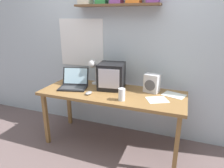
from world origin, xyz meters
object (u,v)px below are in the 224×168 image
(corner_desk, at_px, (112,97))
(computer_mouse, at_px, (89,93))
(space_heater, at_px, (152,83))
(open_notebook, at_px, (174,95))
(desk_lamp, at_px, (93,67))
(laptop, at_px, (74,83))
(juice_glass, at_px, (122,95))
(loose_paper_near_laptop, at_px, (157,100))
(crt_monitor, at_px, (112,76))

(corner_desk, height_order, computer_mouse, computer_mouse)
(space_heater, xyz_separation_m, open_notebook, (0.26, -0.02, -0.11))
(desk_lamp, bearing_deg, open_notebook, 14.30)
(computer_mouse, bearing_deg, laptop, 150.35)
(laptop, distance_m, juice_glass, 0.72)
(space_heater, height_order, open_notebook, space_heater)
(corner_desk, distance_m, space_heater, 0.50)
(open_notebook, bearing_deg, corner_desk, -167.78)
(space_heater, height_order, loose_paper_near_laptop, space_heater)
(corner_desk, bearing_deg, crt_monitor, 112.90)
(laptop, height_order, open_notebook, laptop)
(corner_desk, bearing_deg, laptop, -179.87)
(juice_glass, distance_m, open_notebook, 0.63)
(desk_lamp, height_order, space_heater, desk_lamp)
(loose_paper_near_laptop, height_order, open_notebook, same)
(crt_monitor, bearing_deg, loose_paper_near_laptop, -24.90)
(corner_desk, distance_m, juice_glass, 0.30)
(desk_lamp, bearing_deg, crt_monitor, 4.73)
(desk_lamp, relative_size, space_heater, 1.56)
(space_heater, bearing_deg, loose_paper_near_laptop, -52.08)
(laptop, relative_size, loose_paper_near_laptop, 1.44)
(space_heater, bearing_deg, corner_desk, -145.00)
(open_notebook, bearing_deg, crt_monitor, -177.63)
(computer_mouse, relative_size, loose_paper_near_laptop, 0.41)
(juice_glass, bearing_deg, loose_paper_near_laptop, 21.56)
(corner_desk, bearing_deg, juice_glass, -47.19)
(laptop, relative_size, open_notebook, 1.39)
(laptop, bearing_deg, open_notebook, -6.73)
(laptop, bearing_deg, loose_paper_near_laptop, -16.99)
(corner_desk, height_order, space_heater, space_heater)
(computer_mouse, bearing_deg, corner_desk, 36.05)
(open_notebook, bearing_deg, desk_lamp, 178.84)
(corner_desk, relative_size, open_notebook, 5.99)
(laptop, bearing_deg, corner_desk, -13.78)
(laptop, relative_size, space_heater, 1.84)
(juice_glass, bearing_deg, desk_lamp, 143.86)
(open_notebook, bearing_deg, computer_mouse, -161.15)
(computer_mouse, bearing_deg, loose_paper_near_laptop, 7.91)
(corner_desk, height_order, loose_paper_near_laptop, loose_paper_near_laptop)
(desk_lamp, bearing_deg, loose_paper_near_laptop, 0.55)
(corner_desk, distance_m, laptop, 0.53)
(juice_glass, height_order, loose_paper_near_laptop, juice_glass)
(laptop, relative_size, computer_mouse, 3.53)
(computer_mouse, height_order, loose_paper_near_laptop, computer_mouse)
(crt_monitor, bearing_deg, desk_lamp, 161.15)
(juice_glass, relative_size, space_heater, 0.62)
(desk_lamp, bearing_deg, space_heater, 15.24)
(computer_mouse, bearing_deg, juice_glass, -4.79)
(laptop, xyz_separation_m, computer_mouse, (0.29, -0.16, -0.04))
(laptop, height_order, desk_lamp, desk_lamp)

